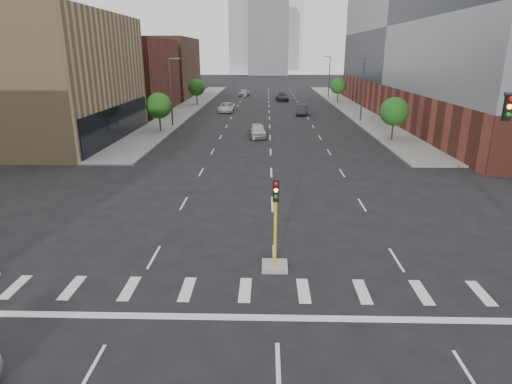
{
  "coord_description": "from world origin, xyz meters",
  "views": [
    {
      "loc": [
        -0.43,
        -9.1,
        9.66
      ],
      "look_at": [
        -0.98,
        12.92,
        2.5
      ],
      "focal_mm": 30.0,
      "sensor_mm": 36.0,
      "label": 1
    }
  ],
  "objects_px": {
    "car_deep_right": "(282,97)",
    "car_far_left": "(227,107)",
    "car_mid_right": "(302,110)",
    "median_traffic_signal": "(275,250)",
    "car_near_left": "(257,130)",
    "car_distant": "(244,93)"
  },
  "relations": [
    {
      "from": "car_near_left",
      "to": "car_mid_right",
      "type": "height_order",
      "value": "car_mid_right"
    },
    {
      "from": "car_distant",
      "to": "car_mid_right",
      "type": "bearing_deg",
      "value": -63.33
    },
    {
      "from": "car_deep_right",
      "to": "car_far_left",
      "type": "bearing_deg",
      "value": -125.3
    },
    {
      "from": "car_deep_right",
      "to": "car_distant",
      "type": "distance_m",
      "value": 13.34
    },
    {
      "from": "car_far_left",
      "to": "car_near_left",
      "type": "bearing_deg",
      "value": -74.93
    },
    {
      "from": "car_mid_right",
      "to": "car_deep_right",
      "type": "height_order",
      "value": "car_mid_right"
    },
    {
      "from": "median_traffic_signal",
      "to": "car_mid_right",
      "type": "relative_size",
      "value": 0.87
    },
    {
      "from": "median_traffic_signal",
      "to": "car_mid_right",
      "type": "distance_m",
      "value": 53.25
    },
    {
      "from": "car_deep_right",
      "to": "car_distant",
      "type": "bearing_deg",
      "value": 123.83
    },
    {
      "from": "median_traffic_signal",
      "to": "car_near_left",
      "type": "distance_m",
      "value": 33.14
    },
    {
      "from": "car_deep_right",
      "to": "car_near_left",
      "type": "bearing_deg",
      "value": -102.15
    },
    {
      "from": "median_traffic_signal",
      "to": "car_near_left",
      "type": "xyz_separation_m",
      "value": [
        -1.53,
        33.11,
        -0.16
      ]
    },
    {
      "from": "car_mid_right",
      "to": "car_deep_right",
      "type": "bearing_deg",
      "value": 102.14
    },
    {
      "from": "median_traffic_signal",
      "to": "car_deep_right",
      "type": "height_order",
      "value": "median_traffic_signal"
    },
    {
      "from": "median_traffic_signal",
      "to": "car_near_left",
      "type": "bearing_deg",
      "value": 92.64
    },
    {
      "from": "car_far_left",
      "to": "car_deep_right",
      "type": "distance_m",
      "value": 20.75
    },
    {
      "from": "median_traffic_signal",
      "to": "car_near_left",
      "type": "height_order",
      "value": "median_traffic_signal"
    },
    {
      "from": "car_near_left",
      "to": "median_traffic_signal",
      "type": "bearing_deg",
      "value": -93.36
    },
    {
      "from": "car_mid_right",
      "to": "car_far_left",
      "type": "bearing_deg",
      "value": 170.8
    },
    {
      "from": "car_mid_right",
      "to": "car_distant",
      "type": "relative_size",
      "value": 1.01
    },
    {
      "from": "car_distant",
      "to": "car_far_left",
      "type": "bearing_deg",
      "value": -85.84
    },
    {
      "from": "car_mid_right",
      "to": "car_distant",
      "type": "height_order",
      "value": "car_distant"
    }
  ]
}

